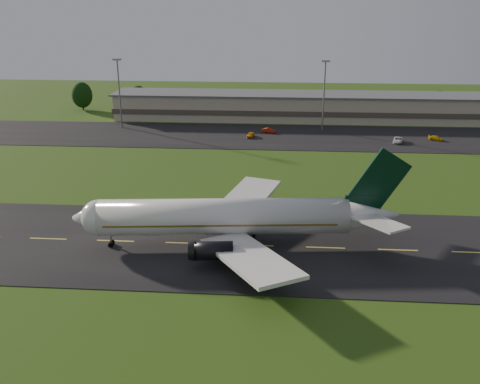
# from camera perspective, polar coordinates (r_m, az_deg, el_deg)

# --- Properties ---
(ground) EXTENTS (360.00, 360.00, 0.00)m
(ground) POSITION_cam_1_polar(r_m,az_deg,el_deg) (83.82, 9.10, -5.94)
(ground) COLOR #254210
(ground) RESTS_ON ground
(taxiway) EXTENTS (220.00, 30.00, 0.10)m
(taxiway) POSITION_cam_1_polar(r_m,az_deg,el_deg) (83.80, 9.10, -5.91)
(taxiway) COLOR black
(taxiway) RESTS_ON ground
(apron) EXTENTS (260.00, 30.00, 0.10)m
(apron) POSITION_cam_1_polar(r_m,az_deg,el_deg) (151.87, 7.06, 5.85)
(apron) COLOR black
(apron) RESTS_ON ground
(airliner) EXTENTS (51.25, 41.97, 15.57)m
(airliner) POSITION_cam_1_polar(r_m,az_deg,el_deg) (81.99, -1.14, -2.72)
(airliner) COLOR white
(airliner) RESTS_ON ground
(terminal) EXTENTS (145.00, 16.00, 8.40)m
(terminal) POSITION_cam_1_polar(r_m,az_deg,el_deg) (175.07, 8.90, 8.91)
(terminal) COLOR #C3B195
(terminal) RESTS_ON ground
(light_mast_west) EXTENTS (2.40, 1.20, 20.35)m
(light_mast_west) POSITION_cam_1_polar(r_m,az_deg,el_deg) (164.12, -12.80, 11.06)
(light_mast_west) COLOR gray
(light_mast_west) RESTS_ON ground
(light_mast_centre) EXTENTS (2.40, 1.20, 20.35)m
(light_mast_centre) POSITION_cam_1_polar(r_m,az_deg,el_deg) (157.61, 8.98, 10.97)
(light_mast_centre) COLOR gray
(light_mast_centre) RESTS_ON ground
(tree_line) EXTENTS (197.02, 10.10, 10.51)m
(tree_line) POSITION_cam_1_polar(r_m,az_deg,el_deg) (189.40, 18.18, 9.30)
(tree_line) COLOR black
(tree_line) RESTS_ON ground
(service_vehicle_a) EXTENTS (2.34, 4.31, 1.39)m
(service_vehicle_a) POSITION_cam_1_polar(r_m,az_deg,el_deg) (150.05, 1.14, 6.12)
(service_vehicle_a) COLOR orange
(service_vehicle_a) RESTS_ON apron
(service_vehicle_b) EXTENTS (4.40, 2.60, 1.37)m
(service_vehicle_b) POSITION_cam_1_polar(r_m,az_deg,el_deg) (155.63, 3.09, 6.58)
(service_vehicle_b) COLOR #A0200A
(service_vehicle_b) RESTS_ON apron
(service_vehicle_c) EXTENTS (3.64, 5.59, 1.43)m
(service_vehicle_c) POSITION_cam_1_polar(r_m,az_deg,el_deg) (150.24, 16.51, 5.33)
(service_vehicle_c) COLOR silver
(service_vehicle_c) RESTS_ON apron
(service_vehicle_d) EXTENTS (4.44, 3.63, 1.21)m
(service_vehicle_d) POSITION_cam_1_polar(r_m,az_deg,el_deg) (156.08, 20.19, 5.41)
(service_vehicle_d) COLOR #E0B60D
(service_vehicle_d) RESTS_ON apron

